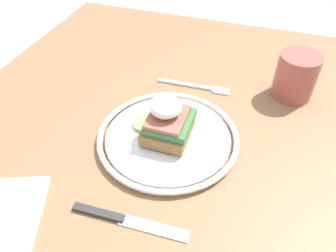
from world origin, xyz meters
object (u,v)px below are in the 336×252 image
plate (168,137)px  knife (121,219)px  sandwich (167,121)px  fork (197,87)px  napkin (3,217)px  cup (296,75)px

plate → knife: (0.18, -0.01, -0.01)m
sandwich → fork: bearing=176.4°
fork → napkin: (0.40, -0.18, 0.00)m
sandwich → cup: cup is taller
sandwich → knife: size_ratio=0.65×
sandwich → napkin: bearing=-37.2°
sandwich → fork: 0.18m
plate → knife: size_ratio=1.46×
fork → cup: bearing=101.2°
sandwich → fork: sandwich is taller
fork → knife: knife is taller
fork → knife: 0.35m
sandwich → cup: bearing=135.8°
plate → napkin: plate is taller
knife → napkin: bearing=-72.3°
sandwich → napkin: 0.29m
plate → sandwich: bearing=-136.5°
cup → fork: bearing=-78.8°
plate → cup: (-0.21, 0.20, 0.04)m
knife → cup: bearing=150.9°
sandwich → knife: (0.18, -0.01, -0.04)m
knife → cup: (-0.39, 0.22, 0.05)m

